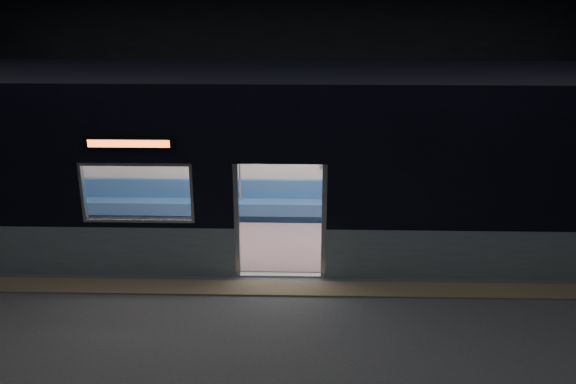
{
  "coord_description": "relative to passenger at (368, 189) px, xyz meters",
  "views": [
    {
      "loc": [
        0.38,
        -8.51,
        4.91
      ],
      "look_at": [
        0.1,
        2.3,
        1.11
      ],
      "focal_mm": 38.0,
      "sensor_mm": 36.0,
      "label": 1
    }
  ],
  "objects": [
    {
      "name": "tactile_strip",
      "position": [
        -1.74,
        -3.0,
        -0.75
      ],
      "size": [
        22.8,
        0.5,
        0.03
      ],
      "primitive_type": "cube",
      "color": "#8C7F59",
      "rests_on": "station_floor"
    },
    {
      "name": "metro_car",
      "position": [
        -1.74,
        -1.0,
        1.08
      ],
      "size": [
        18.0,
        3.04,
        3.35
      ],
      "color": "#8D9AA9",
      "rests_on": "station_floor"
    },
    {
      "name": "station_envelope",
      "position": [
        -1.74,
        -3.55,
        2.9
      ],
      "size": [
        24.0,
        14.0,
        5.0
      ],
      "color": "black",
      "rests_on": "station_floor"
    },
    {
      "name": "station_floor",
      "position": [
        -1.74,
        -3.55,
        -0.77
      ],
      "size": [
        24.0,
        14.0,
        0.01
      ],
      "primitive_type": "cube",
      "color": "#47494C",
      "rests_on": "ground"
    },
    {
      "name": "handbag",
      "position": [
        0.03,
        -0.2,
        -0.1
      ],
      "size": [
        0.32,
        0.3,
        0.13
      ],
      "primitive_type": "cube",
      "rotation": [
        0.0,
        0.0,
        0.28
      ],
      "color": "black",
      "rests_on": "passenger"
    },
    {
      "name": "passenger",
      "position": [
        0.0,
        0.0,
        0.0
      ],
      "size": [
        0.38,
        0.64,
        1.29
      ],
      "rotation": [
        0.0,
        0.0,
        -0.1
      ],
      "color": "black",
      "rests_on": "metro_car"
    },
    {
      "name": "transit_map",
      "position": [
        -0.42,
        0.31,
        0.73
      ],
      "size": [
        1.07,
        0.03,
        0.7
      ],
      "primitive_type": "cube",
      "color": "white",
      "rests_on": "metro_car"
    }
  ]
}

